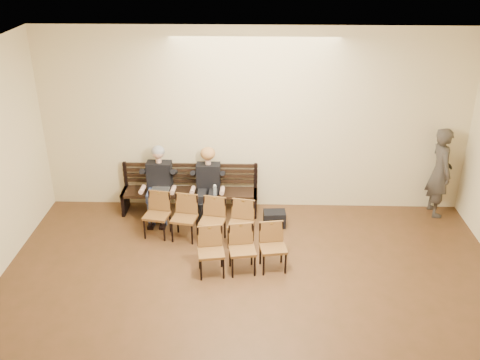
{
  "coord_description": "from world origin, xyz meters",
  "views": [
    {
      "loc": [
        0.02,
        -4.44,
        5.05
      ],
      "look_at": [
        -0.23,
        4.05,
        0.99
      ],
      "focal_mm": 40.0,
      "sensor_mm": 36.0,
      "label": 1
    }
  ],
  "objects_px": {
    "seated_man": "(159,182)",
    "chair_row_front": "(198,220)",
    "laptop": "(160,191)",
    "bag": "(274,219)",
    "water_bottle": "(215,197)",
    "bench": "(190,202)",
    "seated_woman": "(208,185)",
    "chair_row_back": "(242,250)",
    "passerby": "(441,166)"
  },
  "relations": [
    {
      "from": "bench",
      "to": "chair_row_back",
      "type": "relative_size",
      "value": 1.86
    },
    {
      "from": "bench",
      "to": "chair_row_front",
      "type": "bearing_deg",
      "value": -75.29
    },
    {
      "from": "laptop",
      "to": "seated_man",
      "type": "bearing_deg",
      "value": 95.81
    },
    {
      "from": "water_bottle",
      "to": "passerby",
      "type": "relative_size",
      "value": 0.11
    },
    {
      "from": "laptop",
      "to": "passerby",
      "type": "distance_m",
      "value": 5.26
    },
    {
      "from": "passerby",
      "to": "chair_row_front",
      "type": "distance_m",
      "value": 4.63
    },
    {
      "from": "bench",
      "to": "water_bottle",
      "type": "height_order",
      "value": "water_bottle"
    },
    {
      "from": "bench",
      "to": "seated_man",
      "type": "relative_size",
      "value": 1.89
    },
    {
      "from": "laptop",
      "to": "water_bottle",
      "type": "xyz_separation_m",
      "value": [
        1.03,
        -0.16,
        -0.01
      ]
    },
    {
      "from": "bench",
      "to": "seated_woman",
      "type": "height_order",
      "value": "seated_woman"
    },
    {
      "from": "bag",
      "to": "water_bottle",
      "type": "bearing_deg",
      "value": 176.51
    },
    {
      "from": "laptop",
      "to": "passerby",
      "type": "bearing_deg",
      "value": -6.24
    },
    {
      "from": "bench",
      "to": "passerby",
      "type": "height_order",
      "value": "passerby"
    },
    {
      "from": "bench",
      "to": "passerby",
      "type": "bearing_deg",
      "value": 1.21
    },
    {
      "from": "bag",
      "to": "chair_row_back",
      "type": "distance_m",
      "value": 1.58
    },
    {
      "from": "seated_man",
      "to": "chair_row_back",
      "type": "distance_m",
      "value": 2.45
    },
    {
      "from": "bag",
      "to": "passerby",
      "type": "bearing_deg",
      "value": 10.73
    },
    {
      "from": "water_bottle",
      "to": "chair_row_back",
      "type": "height_order",
      "value": "chair_row_back"
    },
    {
      "from": "seated_man",
      "to": "laptop",
      "type": "xyz_separation_m",
      "value": [
        0.04,
        -0.14,
        -0.12
      ]
    },
    {
      "from": "bag",
      "to": "passerby",
      "type": "relative_size",
      "value": 0.2
    },
    {
      "from": "laptop",
      "to": "bag",
      "type": "xyz_separation_m",
      "value": [
        2.13,
        -0.22,
        -0.42
      ]
    },
    {
      "from": "seated_man",
      "to": "passerby",
      "type": "bearing_deg",
      "value": 2.39
    },
    {
      "from": "bench",
      "to": "chair_row_front",
      "type": "distance_m",
      "value": 1.06
    },
    {
      "from": "seated_woman",
      "to": "water_bottle",
      "type": "bearing_deg",
      "value": -63.83
    },
    {
      "from": "passerby",
      "to": "bag",
      "type": "bearing_deg",
      "value": 95.93
    },
    {
      "from": "laptop",
      "to": "water_bottle",
      "type": "relative_size",
      "value": 1.53
    },
    {
      "from": "seated_man",
      "to": "chair_row_front",
      "type": "distance_m",
      "value": 1.25
    },
    {
      "from": "water_bottle",
      "to": "passerby",
      "type": "height_order",
      "value": "passerby"
    },
    {
      "from": "seated_man",
      "to": "chair_row_front",
      "type": "bearing_deg",
      "value": -47.63
    },
    {
      "from": "bag",
      "to": "chair_row_front",
      "type": "distance_m",
      "value": 1.47
    },
    {
      "from": "seated_woman",
      "to": "chair_row_back",
      "type": "distance_m",
      "value": 1.96
    },
    {
      "from": "seated_man",
      "to": "laptop",
      "type": "bearing_deg",
      "value": -73.98
    },
    {
      "from": "laptop",
      "to": "chair_row_front",
      "type": "relative_size",
      "value": 0.17
    },
    {
      "from": "laptop",
      "to": "passerby",
      "type": "height_order",
      "value": "passerby"
    },
    {
      "from": "bench",
      "to": "water_bottle",
      "type": "bearing_deg",
      "value": -38.88
    },
    {
      "from": "seated_man",
      "to": "chair_row_back",
      "type": "height_order",
      "value": "seated_man"
    },
    {
      "from": "bag",
      "to": "passerby",
      "type": "xyz_separation_m",
      "value": [
        3.1,
        0.59,
        0.85
      ]
    },
    {
      "from": "chair_row_front",
      "to": "laptop",
      "type": "bearing_deg",
      "value": 146.2
    },
    {
      "from": "water_bottle",
      "to": "seated_man",
      "type": "bearing_deg",
      "value": 164.35
    },
    {
      "from": "passerby",
      "to": "chair_row_front",
      "type": "relative_size",
      "value": 1.03
    },
    {
      "from": "water_bottle",
      "to": "chair_row_front",
      "type": "distance_m",
      "value": 0.67
    },
    {
      "from": "laptop",
      "to": "bench",
      "type": "bearing_deg",
      "value": 17.14
    },
    {
      "from": "bag",
      "to": "chair_row_back",
      "type": "height_order",
      "value": "chair_row_back"
    },
    {
      "from": "passerby",
      "to": "chair_row_front",
      "type": "xyz_separation_m",
      "value": [
        -4.45,
        -1.12,
        -0.6
      ]
    },
    {
      "from": "passerby",
      "to": "laptop",
      "type": "bearing_deg",
      "value": 89.18
    },
    {
      "from": "bag",
      "to": "chair_row_front",
      "type": "xyz_separation_m",
      "value": [
        -1.35,
        -0.53,
        0.25
      ]
    },
    {
      "from": "seated_man",
      "to": "passerby",
      "type": "height_order",
      "value": "passerby"
    },
    {
      "from": "chair_row_back",
      "to": "seated_woman",
      "type": "bearing_deg",
      "value": 101.3
    },
    {
      "from": "seated_man",
      "to": "bag",
      "type": "distance_m",
      "value": 2.26
    },
    {
      "from": "chair_row_front",
      "to": "passerby",
      "type": "bearing_deg",
      "value": 24.39
    }
  ]
}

